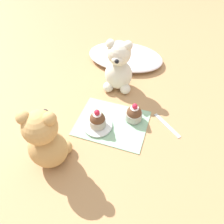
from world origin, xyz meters
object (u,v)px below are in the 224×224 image
(teddy_bear_tan, at_px, (46,141))
(saucer_plate, at_px, (98,125))
(teddy_bear_cream, at_px, (119,68))
(cupcake_near_tan_bear, at_px, (97,120))
(cupcake_near_cream_bear, at_px, (134,114))
(teaspoon, at_px, (167,125))

(teddy_bear_tan, height_order, saucer_plate, teddy_bear_tan)
(teddy_bear_cream, bearing_deg, cupcake_near_tan_bear, -98.87)
(teddy_bear_tan, relative_size, cupcake_near_tan_bear, 2.91)
(cupcake_near_cream_bear, xyz_separation_m, saucer_plate, (-0.10, -0.07, -0.02))
(teddy_bear_cream, relative_size, teddy_bear_tan, 0.96)
(saucer_plate, bearing_deg, cupcake_near_tan_bear, 123.69)
(teddy_bear_cream, bearing_deg, teddy_bear_tan, -111.20)
(teddy_bear_cream, bearing_deg, cupcake_near_cream_bear, -63.33)
(teddy_bear_tan, bearing_deg, cupcake_near_tan_bear, -133.59)
(cupcake_near_tan_bear, bearing_deg, teddy_bear_tan, -118.32)
(teddy_bear_tan, height_order, cupcake_near_cream_bear, teddy_bear_tan)
(teddy_bear_cream, height_order, saucer_plate, teddy_bear_cream)
(teddy_bear_tan, xyz_separation_m, saucer_plate, (0.08, 0.15, -0.08))
(cupcake_near_cream_bear, distance_m, cupcake_near_tan_bear, 0.12)
(cupcake_near_tan_bear, distance_m, teaspoon, 0.23)
(teddy_bear_cream, distance_m, cupcake_near_cream_bear, 0.18)
(teddy_bear_tan, relative_size, saucer_plate, 2.19)
(teddy_bear_cream, height_order, cupcake_near_cream_bear, teddy_bear_cream)
(saucer_plate, bearing_deg, teddy_bear_cream, 89.05)
(cupcake_near_tan_bear, xyz_separation_m, teaspoon, (0.21, 0.08, -0.03))
(teddy_bear_cream, relative_size, cupcake_near_cream_bear, 2.88)
(cupcake_near_tan_bear, relative_size, teaspoon, 0.60)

